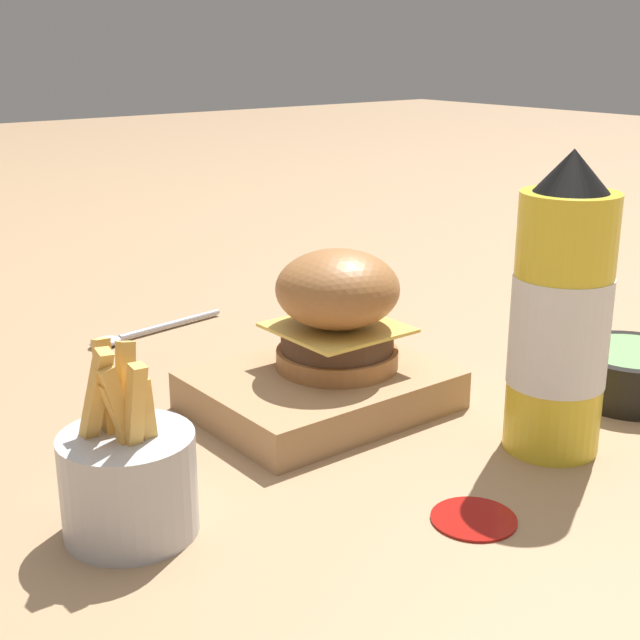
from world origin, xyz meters
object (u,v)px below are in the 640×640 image
(burger, at_px, (337,309))
(side_bowl, at_px, (631,372))
(spoon, at_px, (133,334))
(ketchup_bottle, at_px, (560,318))
(fries_basket, at_px, (128,477))
(serving_board, at_px, (320,390))

(burger, relative_size, side_bowl, 0.93)
(spoon, bearing_deg, ketchup_bottle, 100.25)
(ketchup_bottle, distance_m, side_bowl, 0.17)
(burger, xyz_separation_m, fries_basket, (-0.26, -0.09, -0.05))
(burger, relative_size, fries_basket, 0.81)
(serving_board, relative_size, spoon, 1.22)
(ketchup_bottle, distance_m, spoon, 0.50)
(side_bowl, height_order, spoon, side_bowl)
(spoon, bearing_deg, burger, 96.17)
(serving_board, height_order, burger, burger)
(ketchup_bottle, xyz_separation_m, fries_basket, (-0.34, 0.09, -0.07))
(serving_board, distance_m, fries_basket, 0.25)
(ketchup_bottle, xyz_separation_m, spoon, (-0.15, 0.47, -0.11))
(serving_board, distance_m, burger, 0.08)
(fries_basket, distance_m, side_bowl, 0.49)
(fries_basket, bearing_deg, side_bowl, -8.39)
(serving_board, xyz_separation_m, side_bowl, (0.25, -0.16, 0.01))
(ketchup_bottle, relative_size, fries_basket, 1.78)
(burger, distance_m, side_bowl, 0.29)
(fries_basket, height_order, spoon, fries_basket)
(burger, height_order, fries_basket, burger)
(side_bowl, bearing_deg, burger, 144.63)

